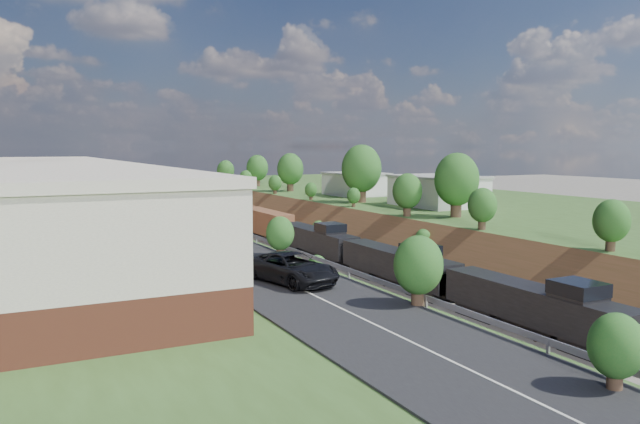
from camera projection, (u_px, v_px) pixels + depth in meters
platform_right at (454, 215)px, 99.00m from camera, size 44.00×180.00×5.00m
embankment_left at (180, 251)px, 79.52m from camera, size 10.00×180.00×10.00m
embankment_right at (332, 240)px, 89.39m from camera, size 10.00×180.00×10.00m
rail_left_track at (242, 246)px, 83.28m from camera, size 1.58×180.00×0.18m
rail_right_track at (278, 243)px, 85.61m from camera, size 1.58×180.00×0.18m
road at (143, 214)px, 76.97m from camera, size 8.00×180.00×0.10m
guardrail at (176, 208)px, 78.58m from camera, size 0.10×171.00×0.70m
commercial_building at (40, 205)px, 51.47m from camera, size 14.30×62.30×7.00m
overpass at (159, 184)px, 138.97m from camera, size 24.50×8.30×7.40m
white_building_near at (438, 192)px, 87.17m from camera, size 9.00×12.00×4.00m
white_building_far at (356, 185)px, 106.49m from camera, size 8.00×10.00×3.60m
tree_right_large at (457, 180)px, 73.35m from camera, size 5.25×5.25×7.61m
tree_left_crest at (312, 238)px, 42.92m from camera, size 2.45×2.45×3.55m
freight_train at (220, 209)px, 108.31m from camera, size 2.73×154.72×4.55m
suv at (292, 268)px, 37.59m from camera, size 4.59×7.11×1.82m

